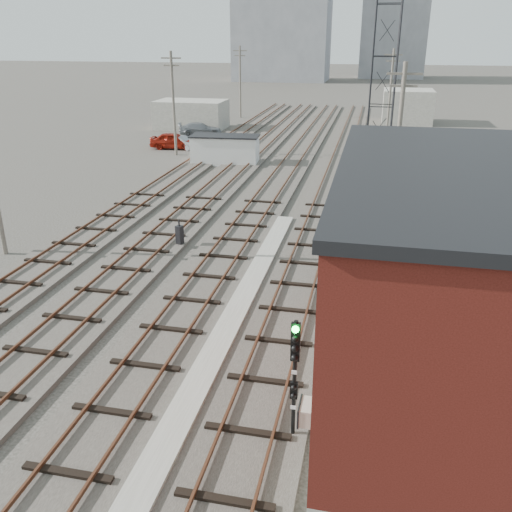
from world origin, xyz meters
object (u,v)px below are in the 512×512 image
(signal_mast, at_px, (294,375))
(car_grey, at_px, (200,129))
(switch_stand, at_px, (180,235))
(site_trailer, at_px, (225,149))
(car_silver, at_px, (182,143))
(car_red, at_px, (174,141))

(signal_mast, height_order, car_grey, signal_mast)
(signal_mast, relative_size, switch_stand, 2.65)
(signal_mast, bearing_deg, car_grey, 110.58)
(switch_stand, distance_m, site_trailer, 19.83)
(site_trailer, xyz_separation_m, car_silver, (-5.79, 5.43, -0.61))
(signal_mast, relative_size, car_grey, 0.78)
(car_red, bearing_deg, site_trailer, -133.21)
(signal_mast, bearing_deg, car_red, 114.55)
(car_red, bearing_deg, signal_mast, -159.59)
(car_red, height_order, car_silver, car_red)
(car_grey, bearing_deg, car_red, 160.36)
(signal_mast, height_order, car_red, signal_mast)
(car_grey, bearing_deg, switch_stand, 177.22)
(switch_stand, distance_m, car_red, 26.70)
(signal_mast, relative_size, site_trailer, 0.62)
(switch_stand, height_order, car_red, car_red)
(switch_stand, bearing_deg, car_silver, 128.03)
(switch_stand, height_order, car_grey, switch_stand)
(site_trailer, distance_m, car_grey, 14.74)
(car_red, distance_m, car_grey, 7.89)
(switch_stand, distance_m, car_grey, 34.15)
(signal_mast, bearing_deg, switch_stand, 121.06)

